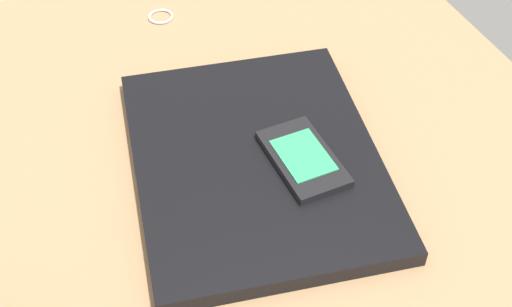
% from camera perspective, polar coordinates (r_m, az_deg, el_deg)
% --- Properties ---
extents(desk_surface, '(1.20, 0.80, 0.03)m').
position_cam_1_polar(desk_surface, '(0.80, -5.18, 1.71)').
color(desk_surface, '#9E7751').
rests_on(desk_surface, ground).
extents(laptop_closed, '(0.35, 0.30, 0.02)m').
position_cam_1_polar(laptop_closed, '(0.73, -0.00, -0.59)').
color(laptop_closed, black).
rests_on(laptop_closed, desk_surface).
extents(cell_phone_on_laptop, '(0.11, 0.06, 0.01)m').
position_cam_1_polar(cell_phone_on_laptop, '(0.72, 3.82, -0.39)').
color(cell_phone_on_laptop, black).
rests_on(cell_phone_on_laptop, laptop_closed).
extents(key_ring, '(0.03, 0.03, 0.00)m').
position_cam_1_polar(key_ring, '(0.96, -7.70, 10.91)').
color(key_ring, silver).
rests_on(key_ring, desk_surface).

